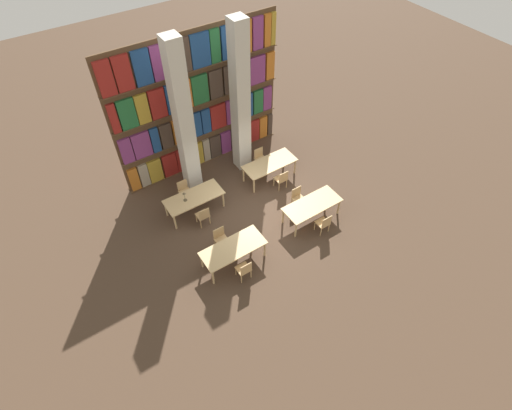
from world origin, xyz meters
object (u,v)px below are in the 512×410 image
object	(u,v)px
chair_7	(260,158)
pillar_center	(240,102)
chair_5	(184,190)
chair_0	(244,269)
reading_table_0	(233,249)
chair_3	(298,197)
desk_lamp_0	(184,195)
reading_table_3	(270,165)
chair_1	(221,238)
reading_table_1	(312,206)
reading_table_2	(194,198)
pillar_left	(184,123)
chair_4	(203,215)
chair_2	(324,223)
chair_6	(281,179)

from	to	relation	value
chair_7	pillar_center	bearing A→B (deg)	-43.89
chair_5	chair_0	bearing A→B (deg)	90.12
reading_table_0	chair_3	xyz separation A→B (m)	(3.26, 0.81, -0.20)
desk_lamp_0	chair_7	world-z (taller)	desk_lamp_0
chair_5	reading_table_3	bearing A→B (deg)	167.23
chair_1	chair_3	world-z (taller)	same
reading_table_1	chair_0	bearing A→B (deg)	-166.40
chair_0	reading_table_2	bearing A→B (deg)	89.38
pillar_left	chair_4	size ratio (longest dim) A/B	6.92
pillar_center	chair_4	xyz separation A→B (m)	(-2.85, -1.97, -2.53)
reading_table_1	chair_3	xyz separation A→B (m)	(-0.05, 0.74, -0.20)
reading_table_0	chair_2	xyz separation A→B (m)	(3.26, -0.66, -0.20)
chair_1	chair_7	xyz separation A→B (m)	(3.38, 2.67, 0.00)
pillar_center	chair_7	world-z (taller)	pillar_center
pillar_center	desk_lamp_0	size ratio (longest dim) A/B	15.02
reading_table_0	chair_1	distance (m)	0.77
chair_4	chair_7	bearing A→B (deg)	23.21
chair_4	chair_7	distance (m)	3.69
pillar_center	chair_5	world-z (taller)	pillar_center
chair_1	desk_lamp_0	size ratio (longest dim) A/B	2.17
chair_0	reading_table_2	size ratio (longest dim) A/B	0.41
pillar_left	chair_3	size ratio (longest dim) A/B	6.92
chair_4	chair_6	xyz separation A→B (m)	(3.39, -0.02, 0.00)
reading_table_0	chair_2	distance (m)	3.33
reading_table_0	chair_6	distance (m)	3.86
chair_2	desk_lamp_0	distance (m)	4.96
chair_0	pillar_center	bearing A→B (deg)	58.62
chair_3	chair_6	xyz separation A→B (m)	(0.07, 1.12, 0.00)
reading_table_1	reading_table_2	size ratio (longest dim) A/B	1.00
pillar_center	reading_table_0	xyz separation A→B (m)	(-2.80, -3.93, -2.33)
chair_5	desk_lamp_0	world-z (taller)	desk_lamp_0
reading_table_3	chair_6	world-z (taller)	chair_6
chair_0	desk_lamp_0	bearing A→B (deg)	94.83
reading_table_2	chair_4	distance (m)	0.77
pillar_center	chair_3	distance (m)	4.04
reading_table_1	reading_table_3	size ratio (longest dim) A/B	1.00
chair_1	reading_table_3	bearing A→B (deg)	-149.88
chair_2	chair_5	size ratio (longest dim) A/B	1.00
pillar_center	pillar_left	bearing A→B (deg)	180.00
chair_1	chair_7	size ratio (longest dim) A/B	1.00
reading_table_2	desk_lamp_0	size ratio (longest dim) A/B	5.30
pillar_center	chair_7	size ratio (longest dim) A/B	6.92
chair_3	chair_7	bearing A→B (deg)	-91.58
chair_0	chair_4	world-z (taller)	same
chair_0	reading_table_3	distance (m)	4.77
chair_1	reading_table_0	bearing A→B (deg)	93.81
reading_table_2	reading_table_3	size ratio (longest dim) A/B	1.00
desk_lamp_0	chair_5	bearing A→B (deg)	68.68
chair_6	chair_4	bearing A→B (deg)	179.65
pillar_left	chair_5	distance (m)	2.65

